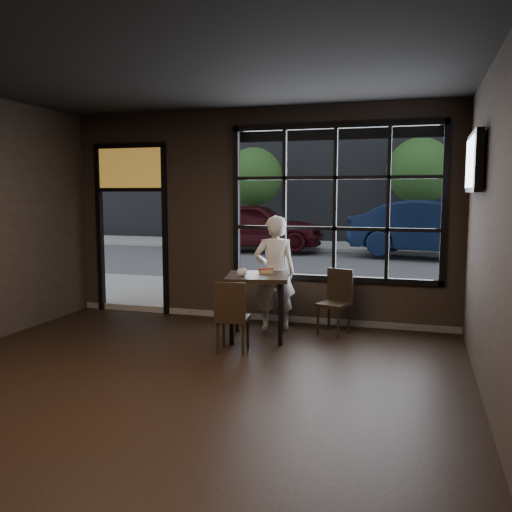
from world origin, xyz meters
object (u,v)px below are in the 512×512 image
(navy_car, at_px, (437,228))
(cafe_table, at_px, (258,307))
(man, at_px, (275,273))
(chair_near, at_px, (233,316))

(navy_car, bearing_deg, cafe_table, 176.97)
(man, height_order, navy_car, navy_car)
(chair_near, distance_m, navy_car, 10.84)
(navy_car, bearing_deg, chair_near, 177.19)
(cafe_table, bearing_deg, chair_near, -113.29)
(cafe_table, relative_size, man, 0.53)
(man, xyz_separation_m, navy_car, (2.46, 9.32, 0.11))
(man, relative_size, navy_car, 0.33)
(man, bearing_deg, navy_car, -127.44)
(chair_near, height_order, navy_car, navy_car)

